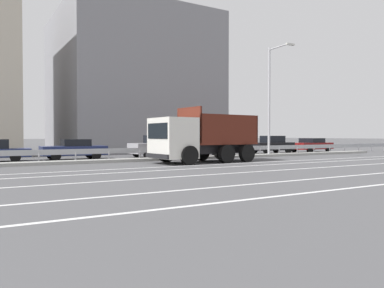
% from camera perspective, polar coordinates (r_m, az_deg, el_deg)
% --- Properties ---
extents(ground_plane, '(320.00, 320.00, 0.00)m').
position_cam_1_polar(ground_plane, '(22.49, 0.14, -2.74)').
color(ground_plane, '#4C4C4F').
extents(lane_strip_0, '(70.08, 0.16, 0.01)m').
position_cam_1_polar(lane_strip_0, '(20.80, 4.69, -3.07)').
color(lane_strip_0, silver).
rests_on(lane_strip_0, ground_plane).
extents(lane_strip_1, '(70.08, 0.16, 0.01)m').
position_cam_1_polar(lane_strip_1, '(19.49, 7.47, -3.37)').
color(lane_strip_1, silver).
rests_on(lane_strip_1, ground_plane).
extents(lane_strip_2, '(70.08, 0.16, 0.01)m').
position_cam_1_polar(lane_strip_2, '(17.50, 12.81, -3.93)').
color(lane_strip_2, silver).
rests_on(lane_strip_2, ground_plane).
extents(lane_strip_3, '(70.08, 0.16, 0.01)m').
position_cam_1_polar(lane_strip_3, '(15.36, 21.01, -4.72)').
color(lane_strip_3, silver).
rests_on(lane_strip_3, ground_plane).
extents(median_island, '(38.55, 1.10, 0.18)m').
position_cam_1_polar(median_island, '(24.40, -2.50, -2.21)').
color(median_island, gray).
rests_on(median_island, ground_plane).
extents(median_guardrail, '(70.08, 0.09, 0.78)m').
position_cam_1_polar(median_guardrail, '(25.42, -3.75, -0.99)').
color(median_guardrail, '#9EA0A5').
rests_on(median_guardrail, ground_plane).
extents(dump_truck, '(6.62, 3.09, 3.22)m').
position_cam_1_polar(dump_truck, '(21.72, 0.09, 0.50)').
color(dump_truck, silver).
rests_on(dump_truck, ground_plane).
extents(median_road_sign, '(0.79, 0.16, 2.19)m').
position_cam_1_polar(median_road_sign, '(25.66, 2.57, 0.39)').
color(median_road_sign, white).
rests_on(median_road_sign, ground_plane).
extents(street_lamp_1, '(0.71, 2.50, 8.22)m').
position_cam_1_polar(street_lamp_1, '(29.01, 11.93, 7.28)').
color(street_lamp_1, '#ADADB2').
rests_on(street_lamp_1, ground_plane).
extents(parked_car_4, '(4.12, 1.94, 1.34)m').
position_cam_1_polar(parked_car_4, '(25.88, -17.53, -0.74)').
color(parked_car_4, navy).
rests_on(parked_car_4, ground_plane).
extents(parked_car_5, '(3.93, 2.16, 1.60)m').
position_cam_1_polar(parked_car_5, '(27.47, -5.33, -0.36)').
color(parked_car_5, '#A3A3A8').
rests_on(parked_car_5, ground_plane).
extents(parked_car_6, '(4.32, 2.04, 1.33)m').
position_cam_1_polar(parked_car_6, '(30.36, 4.76, -0.40)').
color(parked_car_6, maroon).
rests_on(parked_car_6, ground_plane).
extents(parked_car_7, '(4.03, 1.87, 1.56)m').
position_cam_1_polar(parked_car_7, '(33.77, 12.04, -0.11)').
color(parked_car_7, black).
rests_on(parked_car_7, ground_plane).
extents(parked_car_8, '(4.61, 2.22, 1.33)m').
position_cam_1_polar(parked_car_8, '(37.20, 17.71, -0.13)').
color(parked_car_8, maroon).
rests_on(parked_car_8, ground_plane).
extents(background_building_1, '(14.59, 15.08, 13.72)m').
position_cam_1_polar(background_building_1, '(40.34, -9.42, 8.81)').
color(background_building_1, gray).
rests_on(background_building_1, ground_plane).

